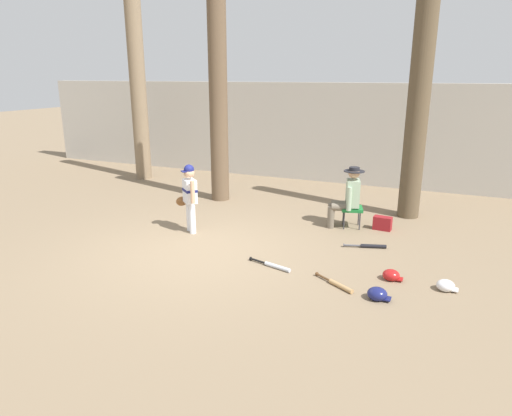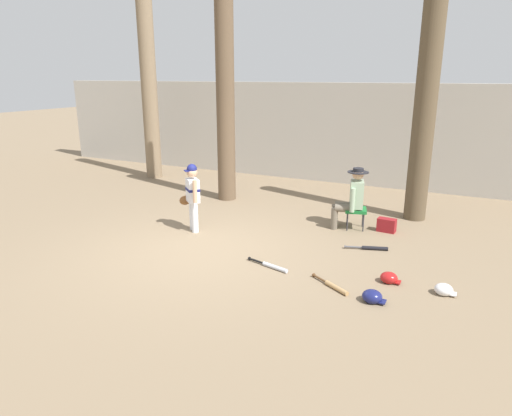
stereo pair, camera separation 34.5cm
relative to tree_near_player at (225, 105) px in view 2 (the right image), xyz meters
The scene contains 15 objects.
ground_plane 4.09m from the tree_near_player, 68.20° to the right, with size 60.00×60.00×0.00m, color #7F6B51.
concrete_back_wall 3.37m from the tree_near_player, 66.89° to the left, with size 18.00×0.36×2.69m, color #ADA89E.
tree_near_player is the anchor object (origin of this frame).
tree_behind_spectator 4.31m from the tree_near_player, ahead, with size 0.63×0.63×5.04m.
young_ballplayer 2.83m from the tree_near_player, 75.98° to the right, with size 0.58×0.43×1.31m.
folding_stool 3.92m from the tree_near_player, 14.31° to the right, with size 0.49×0.49×0.41m.
seated_spectator 3.72m from the tree_near_player, 15.15° to the right, with size 0.68×0.53×1.20m.
handbag_beside_stool 4.52m from the tree_near_player, 11.05° to the right, with size 0.34×0.18×0.26m, color maroon.
tree_far_left 3.36m from the tree_near_player, 158.91° to the left, with size 0.62×0.62×5.41m.
bat_wood_tan 5.61m from the tree_near_player, 43.62° to the right, with size 0.65×0.44×0.07m.
bat_black_composite 4.83m from the tree_near_player, 25.42° to the right, with size 0.72×0.28×0.07m.
bat_aluminum_silver 4.78m from the tree_near_player, 51.04° to the right, with size 0.76×0.26×0.07m.
batting_helmet_white 6.37m from the tree_near_player, 30.91° to the right, with size 0.29×0.22×0.17m.
batting_helmet_navy 6.09m from the tree_near_player, 40.83° to the right, with size 0.32×0.24×0.18m.
batting_helmet_red 5.76m from the tree_near_player, 34.52° to the right, with size 0.29×0.23×0.17m.
Camera 2 is at (4.06, -6.12, 2.90)m, focal length 32.14 mm.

